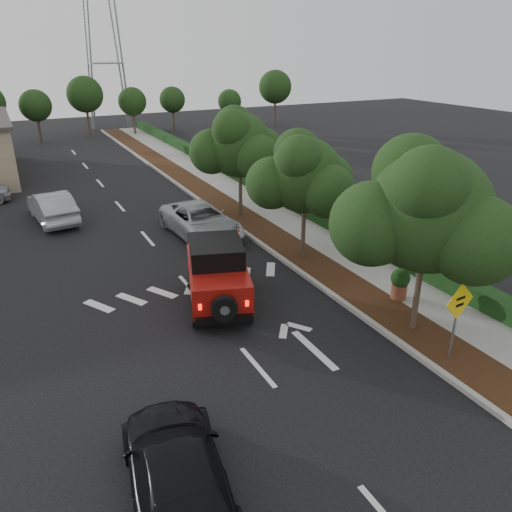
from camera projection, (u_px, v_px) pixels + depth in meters
ground at (258, 367)px, 14.90m from camera, size 120.00×120.00×0.00m
curb at (232, 223)px, 26.63m from camera, size 0.20×70.00×0.15m
planting_strip at (249, 221)px, 27.05m from camera, size 1.80×70.00×0.12m
sidewalk at (279, 216)px, 27.84m from camera, size 2.00×70.00×0.12m
hedge at (301, 206)px, 28.30m from camera, size 0.80×70.00×0.80m
transmission_tower at (112, 129)px, 56.76m from camera, size 7.00×4.00×28.00m
street_tree_near at (412, 330)px, 16.82m from camera, size 3.80×3.80×5.92m
street_tree_mid at (302, 257)px, 22.56m from camera, size 3.20×3.20×5.32m
street_tree_far at (241, 217)px, 27.89m from camera, size 3.40×3.40×5.62m
red_jeep at (217, 272)px, 18.26m from camera, size 3.19×4.79×2.35m
silver_suv_ahead at (201, 221)px, 24.79m from camera, size 2.96×5.80×1.57m
black_suv_oncoming at (177, 473)px, 10.30m from camera, size 2.79×5.27×1.46m
silver_sedan_oncoming at (52, 207)px, 26.86m from camera, size 2.30×5.13×1.64m
speed_hump_sign at (458, 311)px, 14.54m from camera, size 1.17×0.13×2.49m
terracotta_planter at (400, 281)px, 18.41m from camera, size 0.72×0.72×1.25m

